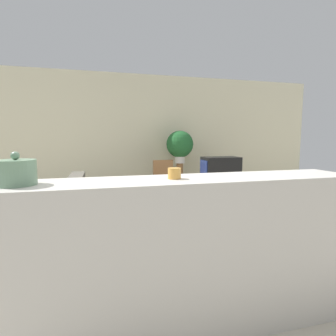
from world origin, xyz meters
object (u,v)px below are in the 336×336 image
object	(u,v)px
television	(220,170)
wooden_chair	(165,183)
potted_plant	(180,145)
decorative_bowl	(16,172)
couch	(97,219)

from	to	relation	value
television	wooden_chair	xyz separation A→B (m)	(-1.03, 0.26, -0.24)
television	potted_plant	size ratio (longest dim) A/B	1.04
potted_plant	decorative_bowl	xyz separation A→B (m)	(-2.07, -3.55, -0.05)
wooden_chair	potted_plant	distance (m)	0.92
television	potted_plant	bearing A→B (deg)	133.09
couch	decorative_bowl	bearing A→B (deg)	-101.96
couch	television	size ratio (longest dim) A/B	2.92
wooden_chair	potted_plant	xyz separation A→B (m)	(0.42, 0.39, 0.71)
couch	decorative_bowl	xyz separation A→B (m)	(-0.40, -1.88, 0.88)
decorative_bowl	wooden_chair	bearing A→B (deg)	62.41
television	decorative_bowl	bearing A→B (deg)	-132.81
potted_plant	decorative_bowl	distance (m)	4.11
couch	decorative_bowl	world-z (taller)	decorative_bowl
couch	wooden_chair	distance (m)	1.80
potted_plant	television	bearing A→B (deg)	-46.91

